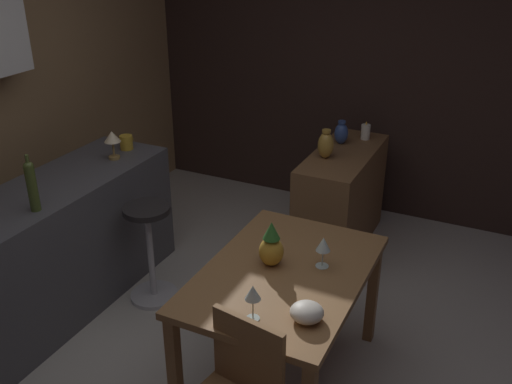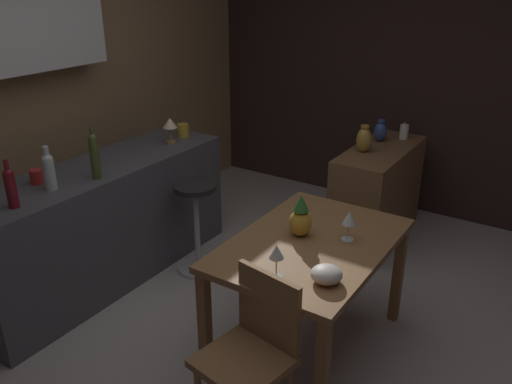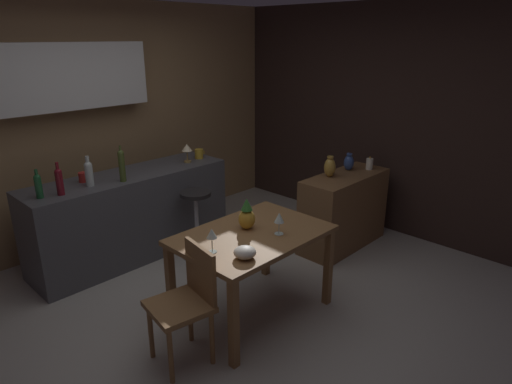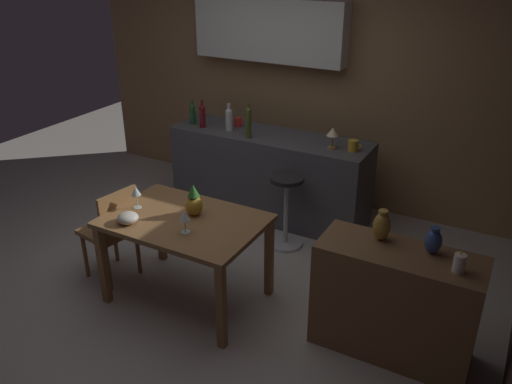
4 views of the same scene
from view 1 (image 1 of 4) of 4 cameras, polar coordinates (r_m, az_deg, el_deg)
name	(u,v)px [view 1 (image 1 of 4)]	position (r m, az deg, el deg)	size (l,w,h in m)	color
ground_plane	(236,374)	(3.58, -2.01, -17.72)	(9.00, 9.00, 0.00)	#B7B2A8
wall_side_right	(337,65)	(5.22, 8.12, 12.45)	(0.10, 4.40, 2.60)	#33231E
dining_table	(284,286)	(3.16, 2.82, -9.31)	(1.21, 0.83, 0.74)	olive
kitchen_counter	(44,256)	(4.03, -20.35, -6.01)	(2.10, 0.60, 0.90)	#4C4C51
sideboard_cabinet	(341,200)	(4.67, 8.44, -0.76)	(1.10, 0.44, 0.82)	brown
bar_stool	(150,250)	(4.03, -10.50, -5.76)	(0.34, 0.34, 0.72)	#262323
wine_glass_left	(253,294)	(2.69, -0.32, -10.10)	(0.08, 0.08, 0.19)	silver
wine_glass_right	(323,245)	(3.09, 6.72, -5.28)	(0.08, 0.08, 0.18)	silver
pineapple_centerpiece	(271,247)	(3.10, 1.54, -5.46)	(0.14, 0.14, 0.26)	gold
fruit_bowl	(307,312)	(2.75, 5.09, -11.85)	(0.16, 0.16, 0.08)	beige
wine_bottle_olive	(32,184)	(3.55, -21.47, 0.71)	(0.06, 0.06, 0.35)	#475623
cup_mustard	(126,142)	(4.38, -12.80, 4.85)	(0.13, 0.10, 0.11)	gold
counter_lamp	(112,139)	(4.19, -14.14, 5.15)	(0.12, 0.12, 0.21)	#A58447
pillar_candle_tall	(366,132)	(4.80, 10.87, 5.91)	(0.07, 0.07, 0.15)	white
vase_ceramic_blue	(341,133)	(4.65, 8.50, 5.83)	(0.11, 0.11, 0.19)	#334C8C
vase_brass	(326,145)	(4.34, 6.97, 4.70)	(0.12, 0.12, 0.22)	#B78C38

